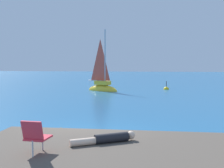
{
  "coord_description": "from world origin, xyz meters",
  "views": [
    {
      "loc": [
        2.3,
        -9.92,
        2.74
      ],
      "look_at": [
        -0.92,
        13.66,
        0.96
      ],
      "focal_mm": 45.2,
      "sensor_mm": 36.0,
      "label": 1
    }
  ],
  "objects_px": {
    "person_sunbather": "(107,139)",
    "marker_buoy": "(166,89)",
    "sailboat_near": "(102,87)",
    "beach_chair": "(36,135)"
  },
  "relations": [
    {
      "from": "person_sunbather",
      "to": "marker_buoy",
      "type": "distance_m",
      "value": 22.77
    },
    {
      "from": "sailboat_near",
      "to": "person_sunbather",
      "type": "height_order",
      "value": "sailboat_near"
    },
    {
      "from": "sailboat_near",
      "to": "marker_buoy",
      "type": "height_order",
      "value": "sailboat_near"
    },
    {
      "from": "person_sunbather",
      "to": "marker_buoy",
      "type": "relative_size",
      "value": 1.41
    },
    {
      "from": "sailboat_near",
      "to": "beach_chair",
      "type": "relative_size",
      "value": 8.24
    },
    {
      "from": "beach_chair",
      "to": "marker_buoy",
      "type": "relative_size",
      "value": 0.71
    },
    {
      "from": "person_sunbather",
      "to": "beach_chair",
      "type": "relative_size",
      "value": 2.0
    },
    {
      "from": "sailboat_near",
      "to": "person_sunbather",
      "type": "bearing_deg",
      "value": -50.61
    },
    {
      "from": "person_sunbather",
      "to": "beach_chair",
      "type": "bearing_deg",
      "value": 8.8
    },
    {
      "from": "sailboat_near",
      "to": "beach_chair",
      "type": "height_order",
      "value": "sailboat_near"
    }
  ]
}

